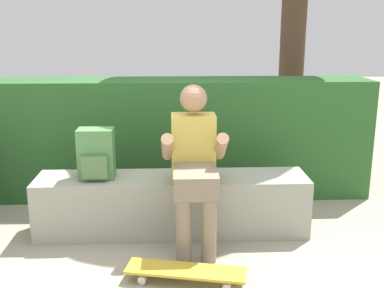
{
  "coord_description": "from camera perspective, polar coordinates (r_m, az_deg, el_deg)",
  "views": [
    {
      "loc": [
        0.01,
        -3.17,
        1.66
      ],
      "look_at": [
        0.17,
        0.54,
        0.71
      ],
      "focal_mm": 43.64,
      "sensor_mm": 36.0,
      "label": 1
    }
  ],
  "objects": [
    {
      "name": "person_skater",
      "position": [
        3.51,
        0.28,
        -2.06
      ],
      "size": [
        0.49,
        0.62,
        1.23
      ],
      "color": "gold",
      "rests_on": "ground"
    },
    {
      "name": "hedge_row",
      "position": [
        4.64,
        -6.5,
        0.74
      ],
      "size": [
        4.51,
        0.55,
        1.15
      ],
      "color": "#2B5C28",
      "rests_on": "ground"
    },
    {
      "name": "skateboard_near_person",
      "position": [
        3.21,
        -0.77,
        -15.29
      ],
      "size": [
        0.82,
        0.36,
        0.09
      ],
      "color": "gold",
      "rests_on": "ground"
    },
    {
      "name": "ground_plane",
      "position": [
        3.58,
        -2.36,
        -13.36
      ],
      "size": [
        24.0,
        24.0,
        0.0
      ],
      "primitive_type": "plane",
      "color": "#9C957F"
    },
    {
      "name": "backpack_on_bench",
      "position": [
        3.76,
        -11.63,
        -1.28
      ],
      "size": [
        0.28,
        0.23,
        0.4
      ],
      "color": "#51894C",
      "rests_on": "bench_main"
    },
    {
      "name": "bench_main",
      "position": [
        3.85,
        -2.41,
        -7.35
      ],
      "size": [
        2.19,
        0.45,
        0.48
      ],
      "color": "#9D9E8E",
      "rests_on": "ground"
    }
  ]
}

